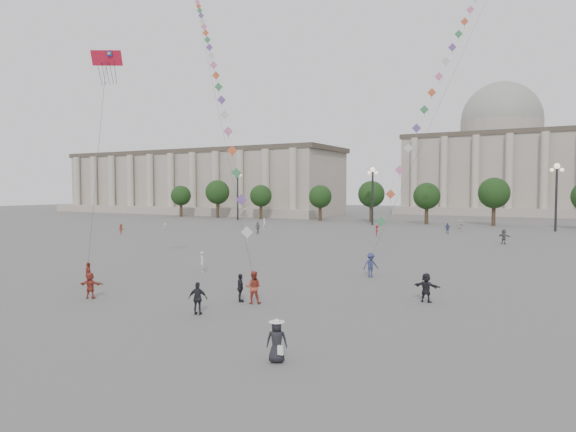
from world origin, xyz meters
The scene contains 26 objects.
ground centered at (0.00, 0.00, 0.00)m, with size 360.00×360.00×0.00m, color #595754.
hall_west centered at (-75.00, 93.89, 8.43)m, with size 84.00×26.22×17.20m.
hall_central centered at (0.00, 129.22, 14.23)m, with size 48.30×34.30×35.50m.
tree_row centered at (0.00, 78.00, 5.39)m, with size 137.12×5.12×8.00m.
lamp_post_far_west centered at (-45.00, 70.00, 7.35)m, with size 2.00×0.90×10.65m.
lamp_post_mid_west centered at (-15.00, 70.00, 7.35)m, with size 2.00×0.90×10.65m.
lamp_post_mid_east centered at (15.00, 70.00, 7.35)m, with size 2.00×0.90×10.65m.
person_crowd_0 centered at (1.16, 57.17, 0.83)m, with size 0.97×0.40×1.66m, color #395480.
person_crowd_1 centered at (-41.79, 44.21, 0.75)m, with size 0.72×0.56×1.49m, color white.
person_crowd_2 centered at (-41.06, 33.96, 0.77)m, with size 0.99×0.57×1.53m, color brown.
person_crowd_3 centered at (9.71, 9.74, 0.86)m, with size 1.60×0.51×1.72m, color #232228.
person_crowd_4 centered at (1.76, 63.31, 0.90)m, with size 1.66×0.53×1.79m, color silver.
person_crowd_10 centered at (-27.27, 51.97, 0.88)m, with size 0.65×0.42×1.77m, color silver.
person_crowd_12 centered at (10.06, 46.11, 0.91)m, with size 1.70×0.54×1.83m, color slate.
person_crowd_13 centered at (-8.62, 12.09, 0.82)m, with size 0.60×0.39×1.65m, color silver.
person_crowd_16 centered at (-23.88, 44.50, 0.87)m, with size 1.02×0.42×1.74m, color slate.
person_crowd_17 centered at (-6.72, 48.68, 0.80)m, with size 1.03×0.59×1.60m, color maroon.
tourist_0 centered at (-11.41, 3.38, 0.84)m, with size 0.99×0.41×1.69m, color maroon.
tourist_1 centered at (0.15, 4.55, 0.83)m, with size 0.97×0.40×1.66m, color black.
tourist_2 centered at (-8.33, 0.94, 0.79)m, with size 1.47×0.47×1.58m, color #9D392A.
tourist_4 centered at (-0.07, 0.91, 0.86)m, with size 1.01×0.42×1.73m, color #222327.
kite_flyer_0 centered at (1.06, 4.54, 0.94)m, with size 0.92×0.71×1.89m, color #A03C2B.
kite_flyer_1 centered at (3.97, 16.27, 0.92)m, with size 1.19×0.68×1.84m, color navy.
hat_person centered at (7.30, -3.51, 0.87)m, with size 0.96×0.83×1.69m.
dragon_kite centered at (-12.91, 6.63, 15.38)m, with size 2.17×2.41×15.30m.
kite_train_west centered at (-18.70, 26.03, 22.49)m, with size 37.36×40.05×67.82m.
Camera 1 is at (16.98, -20.17, 6.61)m, focal length 32.00 mm.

